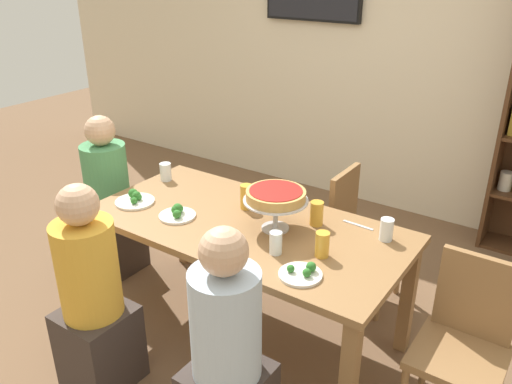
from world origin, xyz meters
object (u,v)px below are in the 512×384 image
at_px(beer_glass_amber_tall, 322,244).
at_px(cutlery_knife_near, 358,225).
at_px(diner_near_left, 93,304).
at_px(water_glass_clear_near, 166,172).
at_px(beer_glass_amber_short, 317,213).
at_px(dining_table, 246,236).
at_px(salad_plate_spare, 135,199).
at_px(salad_plate_far_diner, 177,213).
at_px(diner_head_west, 110,207).
at_px(chair_head_east, 464,339).
at_px(chair_far_right, 357,230).
at_px(deep_dish_pizza_stand, 276,197).
at_px(water_glass_clear_spare, 276,243).
at_px(beer_glass_amber_spare, 246,197).
at_px(diner_near_right, 227,363).
at_px(water_glass_clear_far, 387,230).
at_px(salad_plate_near_diner, 302,273).
at_px(cutlery_fork_near, 283,203).

bearing_deg(beer_glass_amber_tall, cutlery_knife_near, 87.75).
height_order(diner_near_left, water_glass_clear_near, diner_near_left).
distance_m(diner_near_left, water_glass_clear_near, 1.08).
bearing_deg(beer_glass_amber_short, dining_table, -148.24).
bearing_deg(salad_plate_spare, dining_table, 13.11).
distance_m(dining_table, salad_plate_spare, 0.73).
bearing_deg(beer_glass_amber_tall, salad_plate_spare, -175.66).
relative_size(dining_table, salad_plate_far_diner, 8.54).
xyz_separation_m(diner_head_west, beer_glass_amber_short, (1.52, 0.18, 0.32)).
relative_size(chair_head_east, water_glass_clear_near, 7.43).
bearing_deg(diner_head_west, chair_far_right, 23.68).
height_order(deep_dish_pizza_stand, water_glass_clear_spare, deep_dish_pizza_stand).
height_order(beer_glass_amber_spare, water_glass_clear_spare, beer_glass_amber_spare).
relative_size(beer_glass_amber_short, beer_glass_amber_spare, 0.93).
relative_size(beer_glass_amber_tall, cutlery_knife_near, 0.72).
height_order(diner_near_right, beer_glass_amber_spare, diner_near_right).
bearing_deg(dining_table, diner_near_right, -60.19).
bearing_deg(cutlery_knife_near, salad_plate_spare, 25.09).
bearing_deg(cutlery_knife_near, water_glass_clear_spare, 70.17).
bearing_deg(water_glass_clear_far, deep_dish_pizza_stand, -157.01).
height_order(beer_glass_amber_spare, water_glass_clear_far, beer_glass_amber_spare).
height_order(chair_head_east, beer_glass_amber_tall, same).
bearing_deg(water_glass_clear_spare, deep_dish_pizza_stand, 123.08).
distance_m(salad_plate_spare, water_glass_clear_near, 0.37).
relative_size(salad_plate_far_diner, beer_glass_amber_short, 1.54).
xyz_separation_m(deep_dish_pizza_stand, salad_plate_spare, (-0.87, -0.20, -0.17)).
relative_size(chair_head_east, salad_plate_near_diner, 4.25).
bearing_deg(beer_glass_amber_tall, beer_glass_amber_spare, 160.09).
bearing_deg(salad_plate_spare, salad_plate_far_diner, 0.59).
xyz_separation_m(deep_dish_pizza_stand, water_glass_clear_far, (0.54, 0.23, -0.13)).
xyz_separation_m(salad_plate_far_diner, water_glass_clear_spare, (0.67, -0.02, 0.04)).
distance_m(water_glass_clear_far, cutlery_knife_near, 0.20).
xyz_separation_m(salad_plate_far_diner, water_glass_clear_near, (-0.42, 0.35, 0.04)).
height_order(salad_plate_spare, water_glass_clear_spare, water_glass_clear_spare).
height_order(water_glass_clear_near, water_glass_clear_far, water_glass_clear_far).
xyz_separation_m(chair_head_east, cutlery_fork_near, (-1.17, 0.30, 0.26)).
distance_m(chair_far_right, beer_glass_amber_spare, 0.80).
height_order(diner_head_west, chair_far_right, diner_head_west).
relative_size(chair_head_east, deep_dish_pizza_stand, 2.50).
height_order(diner_head_west, salad_plate_near_diner, diner_head_west).
xyz_separation_m(water_glass_clear_near, cutlery_knife_near, (1.31, 0.13, -0.06)).
relative_size(salad_plate_near_diner, salad_plate_spare, 0.87).
distance_m(dining_table, chair_head_east, 1.22).
relative_size(diner_near_right, chair_far_right, 1.32).
bearing_deg(beer_glass_amber_spare, water_glass_clear_near, 176.68).
bearing_deg(diner_head_west, chair_head_east, 0.10).
xyz_separation_m(salad_plate_far_diner, beer_glass_amber_tall, (0.87, 0.09, 0.04)).
relative_size(deep_dish_pizza_stand, salad_plate_far_diner, 1.66).
bearing_deg(dining_table, salad_plate_spare, -166.89).
height_order(dining_table, water_glass_clear_spare, water_glass_clear_spare).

